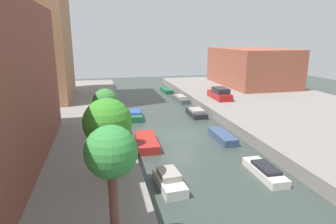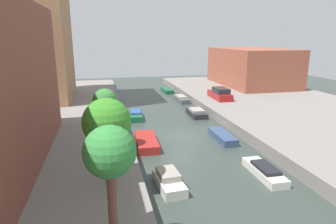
{
  "view_description": "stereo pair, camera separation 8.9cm",
  "coord_description": "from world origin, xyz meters",
  "px_view_note": "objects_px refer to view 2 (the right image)",
  "views": [
    {
      "loc": [
        -7.12,
        -24.94,
        8.94
      ],
      "look_at": [
        -0.78,
        2.4,
        1.72
      ],
      "focal_mm": 31.17,
      "sensor_mm": 36.0,
      "label": 1
    },
    {
      "loc": [
        -7.03,
        -24.96,
        8.94
      ],
      "look_at": [
        -0.78,
        2.4,
        1.72
      ],
      "focal_mm": 31.17,
      "sensor_mm": 36.0,
      "label": 2
    }
  ],
  "objects_px": {
    "parked_car": "(220,94)",
    "moored_boat_left_3": "(136,115)",
    "moored_boat_right_3": "(196,113)",
    "moored_boat_left_1": "(169,181)",
    "moored_boat_right_5": "(167,90)",
    "moored_boat_right_1": "(264,171)",
    "street_tree_1": "(107,123)",
    "street_tree_2": "(105,102)",
    "moored_boat_right_4": "(181,99)",
    "moored_boat_left_2": "(146,142)",
    "low_block_right": "(252,67)",
    "apartment_tower_far": "(23,11)",
    "moored_boat_right_2": "(222,136)",
    "street_tree_0": "(110,154)"
  },
  "relations": [
    {
      "from": "street_tree_0",
      "to": "moored_boat_left_1",
      "type": "xyz_separation_m",
      "value": [
        3.52,
        5.42,
        -4.29
      ]
    },
    {
      "from": "apartment_tower_far",
      "to": "street_tree_0",
      "type": "height_order",
      "value": "apartment_tower_far"
    },
    {
      "from": "street_tree_0",
      "to": "moored_boat_left_3",
      "type": "height_order",
      "value": "street_tree_0"
    },
    {
      "from": "apartment_tower_far",
      "to": "low_block_right",
      "type": "xyz_separation_m",
      "value": [
        34.0,
        4.49,
        -8.07
      ]
    },
    {
      "from": "low_block_right",
      "to": "moored_boat_left_2",
      "type": "relative_size",
      "value": 3.41
    },
    {
      "from": "street_tree_1",
      "to": "moored_boat_right_4",
      "type": "height_order",
      "value": "street_tree_1"
    },
    {
      "from": "street_tree_1",
      "to": "moored_boat_right_3",
      "type": "height_order",
      "value": "street_tree_1"
    },
    {
      "from": "apartment_tower_far",
      "to": "street_tree_2",
      "type": "relative_size",
      "value": 5.17
    },
    {
      "from": "apartment_tower_far",
      "to": "moored_boat_right_5",
      "type": "bearing_deg",
      "value": 17.05
    },
    {
      "from": "moored_boat_left_2",
      "to": "moored_boat_left_3",
      "type": "relative_size",
      "value": 1.23
    },
    {
      "from": "apartment_tower_far",
      "to": "moored_boat_right_2",
      "type": "bearing_deg",
      "value": -43.05
    },
    {
      "from": "low_block_right",
      "to": "moored_boat_left_2",
      "type": "bearing_deg",
      "value": -134.0
    },
    {
      "from": "parked_car",
      "to": "moored_boat_right_2",
      "type": "distance_m",
      "value": 13.49
    },
    {
      "from": "moored_boat_left_1",
      "to": "moored_boat_right_5",
      "type": "relative_size",
      "value": 0.8
    },
    {
      "from": "street_tree_0",
      "to": "moored_boat_right_1",
      "type": "distance_m",
      "value": 12.27
    },
    {
      "from": "moored_boat_left_1",
      "to": "moored_boat_right_1",
      "type": "xyz_separation_m",
      "value": [
        6.53,
        0.07,
        -0.1
      ]
    },
    {
      "from": "parked_car",
      "to": "moored_boat_left_2",
      "type": "distance_m",
      "value": 17.18
    },
    {
      "from": "parked_car",
      "to": "moored_boat_right_2",
      "type": "height_order",
      "value": "parked_car"
    },
    {
      "from": "moored_boat_left_1",
      "to": "moored_boat_right_2",
      "type": "xyz_separation_m",
      "value": [
        6.62,
        7.27,
        -0.11
      ]
    },
    {
      "from": "parked_car",
      "to": "low_block_right",
      "type": "bearing_deg",
      "value": 45.49
    },
    {
      "from": "apartment_tower_far",
      "to": "moored_boat_left_3",
      "type": "relative_size",
      "value": 5.97
    },
    {
      "from": "street_tree_1",
      "to": "street_tree_2",
      "type": "height_order",
      "value": "street_tree_1"
    },
    {
      "from": "moored_boat_left_1",
      "to": "moored_boat_left_3",
      "type": "bearing_deg",
      "value": 90.38
    },
    {
      "from": "parked_car",
      "to": "moored_boat_left_3",
      "type": "distance_m",
      "value": 12.32
    },
    {
      "from": "street_tree_1",
      "to": "moored_boat_right_3",
      "type": "distance_m",
      "value": 19.4
    },
    {
      "from": "low_block_right",
      "to": "moored_boat_right_3",
      "type": "height_order",
      "value": "low_block_right"
    },
    {
      "from": "street_tree_2",
      "to": "parked_car",
      "type": "bearing_deg",
      "value": 42.85
    },
    {
      "from": "moored_boat_left_3",
      "to": "moored_boat_right_3",
      "type": "height_order",
      "value": "moored_boat_left_3"
    },
    {
      "from": "low_block_right",
      "to": "street_tree_1",
      "type": "xyz_separation_m",
      "value": [
        -24.9,
        -29.9,
        0.37
      ]
    },
    {
      "from": "moored_boat_left_2",
      "to": "moored_boat_left_3",
      "type": "bearing_deg",
      "value": 89.03
    },
    {
      "from": "street_tree_1",
      "to": "street_tree_2",
      "type": "distance_m",
      "value": 5.93
    },
    {
      "from": "moored_boat_right_3",
      "to": "moored_boat_right_4",
      "type": "height_order",
      "value": "moored_boat_right_4"
    },
    {
      "from": "moored_boat_left_3",
      "to": "moored_boat_right_5",
      "type": "bearing_deg",
      "value": 65.29
    },
    {
      "from": "moored_boat_left_3",
      "to": "moored_boat_right_4",
      "type": "distance_m",
      "value": 10.72
    },
    {
      "from": "street_tree_0",
      "to": "moored_boat_right_5",
      "type": "xyz_separation_m",
      "value": [
        10.43,
        36.66,
        -4.41
      ]
    },
    {
      "from": "moored_boat_right_4",
      "to": "moored_boat_right_5",
      "type": "relative_size",
      "value": 1.11
    },
    {
      "from": "street_tree_0",
      "to": "moored_boat_right_3",
      "type": "bearing_deg",
      "value": 63.57
    },
    {
      "from": "apartment_tower_far",
      "to": "street_tree_1",
      "type": "relative_size",
      "value": 4.65
    },
    {
      "from": "street_tree_2",
      "to": "moored_boat_left_1",
      "type": "xyz_separation_m",
      "value": [
        3.52,
        -5.77,
        -3.86
      ]
    },
    {
      "from": "moored_boat_right_3",
      "to": "moored_boat_right_4",
      "type": "bearing_deg",
      "value": 87.61
    },
    {
      "from": "moored_boat_left_3",
      "to": "moored_boat_right_3",
      "type": "xyz_separation_m",
      "value": [
        7.06,
        -0.34,
        -0.02
      ]
    },
    {
      "from": "street_tree_1",
      "to": "moored_boat_left_2",
      "type": "xyz_separation_m",
      "value": [
        3.27,
        7.5,
        -4.08
      ]
    },
    {
      "from": "moored_boat_right_5",
      "to": "moored_boat_left_3",
      "type": "bearing_deg",
      "value": -114.71
    },
    {
      "from": "parked_car",
      "to": "moored_boat_right_4",
      "type": "height_order",
      "value": "parked_car"
    },
    {
      "from": "moored_boat_left_3",
      "to": "parked_car",
      "type": "bearing_deg",
      "value": 17.85
    },
    {
      "from": "moored_boat_left_3",
      "to": "moored_boat_left_2",
      "type": "bearing_deg",
      "value": -90.97
    },
    {
      "from": "moored_boat_left_2",
      "to": "moored_boat_right_3",
      "type": "distance_m",
      "value": 11.01
    },
    {
      "from": "moored_boat_right_2",
      "to": "low_block_right",
      "type": "bearing_deg",
      "value": 56.71
    },
    {
      "from": "street_tree_0",
      "to": "parked_car",
      "type": "height_order",
      "value": "street_tree_0"
    },
    {
      "from": "moored_boat_right_2",
      "to": "moored_boat_right_3",
      "type": "height_order",
      "value": "moored_boat_right_3"
    }
  ]
}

